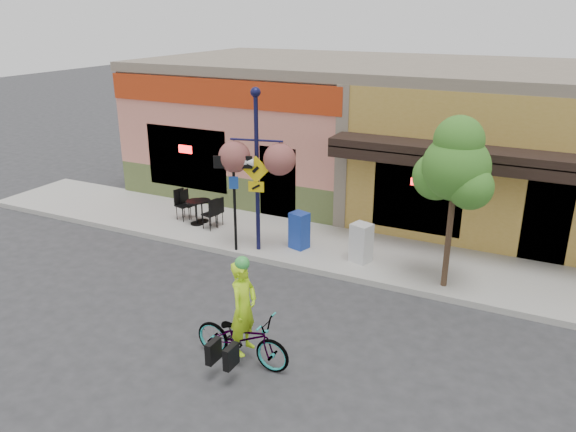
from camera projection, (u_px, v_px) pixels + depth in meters
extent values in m
plane|color=#2D2D30|center=(325.00, 287.00, 13.09)|extent=(90.00, 90.00, 0.00)
cube|color=#9E9B93|center=(355.00, 253.00, 14.74)|extent=(24.00, 3.00, 0.15)
cube|color=#A8A59E|center=(334.00, 275.00, 13.52)|extent=(24.00, 0.12, 0.15)
imported|color=maroon|center=(242.00, 338.00, 10.14)|extent=(1.92, 0.69, 1.00)
imported|color=#B9F219|center=(244.00, 320.00, 9.99)|extent=(0.43, 0.65, 1.76)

